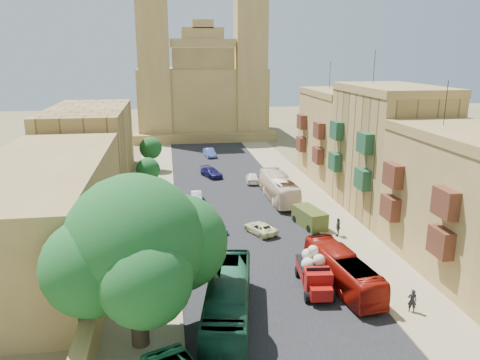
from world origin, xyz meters
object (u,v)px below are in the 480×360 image
object	(u,v)px
street_tree_d	(151,148)
pedestrian_a	(412,301)
ficus_tree	(137,248)
pedestrian_c	(338,227)
bus_red_east	(342,270)
car_cream	(260,228)
olive_pickup	(310,218)
street_tree_a	(137,243)
red_truck	(314,272)
street_tree_c	(148,170)
car_white_a	(197,197)
car_dkblue	(211,172)
bus_cream_east	(279,188)
church	(202,90)
car_blue_b	(210,153)
street_tree_b	(144,195)
bus_green_north	(228,302)
car_blue_a	(217,226)
car_white_b	(252,178)

from	to	relation	value
street_tree_d	pedestrian_a	xyz separation A→B (m)	(18.52, -43.09, -2.57)
ficus_tree	pedestrian_c	size ratio (longest dim) A/B	5.78
bus_red_east	car_cream	size ratio (longest dim) A/B	2.40
olive_pickup	street_tree_a	bearing A→B (deg)	-149.24
red_truck	pedestrian_a	size ratio (longest dim) A/B	3.28
street_tree_c	car_white_a	world-z (taller)	street_tree_c
street_tree_d	car_dkblue	size ratio (longest dim) A/B	1.13
street_tree_a	bus_cream_east	size ratio (longest dim) A/B	0.46
ficus_tree	olive_pickup	bearing A→B (deg)	48.23
church	bus_red_east	bearing A→B (deg)	-85.79
bus_red_east	car_blue_b	world-z (taller)	bus_red_east
street_tree_a	street_tree_b	xyz separation A→B (m)	(0.00, 12.00, 0.13)
bus_green_north	bus_red_east	distance (m)	9.87
bus_red_east	car_cream	bearing A→B (deg)	-77.36
street_tree_c	car_blue_a	bearing A→B (deg)	-63.46
bus_green_north	pedestrian_a	xyz separation A→B (m)	(12.52, -0.44, -0.75)
ficus_tree	red_truck	size ratio (longest dim) A/B	1.93
car_white_b	street_tree_d	bearing A→B (deg)	-27.00
red_truck	car_white_b	world-z (taller)	red_truck
car_white_a	car_cream	xyz separation A→B (m)	(5.47, -11.24, -0.02)
car_white_b	ficus_tree	bearing A→B (deg)	75.80
bus_green_north	car_white_b	size ratio (longest dim) A/B	2.80
ficus_tree	street_tree_b	bearing A→B (deg)	91.70
ficus_tree	church	bearing A→B (deg)	82.81
ficus_tree	car_white_b	xyz separation A→B (m)	(13.11, 34.98, -5.56)
street_tree_d	street_tree_c	bearing A→B (deg)	-90.00
ficus_tree	car_blue_b	bearing A→B (deg)	80.34
street_tree_c	pedestrian_c	size ratio (longest dim) A/B	2.51
street_tree_b	car_white_a	xyz separation A→B (m)	(5.68, 7.81, -2.82)
car_blue_a	car_white_b	world-z (taller)	car_white_b
bus_green_north	car_white_b	bearing A→B (deg)	87.80
car_dkblue	pedestrian_a	world-z (taller)	pedestrian_a
street_tree_a	bus_red_east	size ratio (longest dim) A/B	0.51
olive_pickup	car_white_a	bearing A→B (deg)	137.27
church	street_tree_b	xyz separation A→B (m)	(-10.00, -54.61, -6.12)
street_tree_c	olive_pickup	world-z (taller)	street_tree_c
street_tree_c	pedestrian_c	world-z (taller)	street_tree_c
street_tree_a	bus_green_north	bearing A→B (deg)	-47.97
olive_pickup	bus_green_north	xyz separation A→B (m)	(-10.50, -16.47, 0.71)
car_dkblue	car_blue_a	bearing A→B (deg)	-115.11
ficus_tree	street_tree_c	bearing A→B (deg)	91.06
church	street_tree_b	size ratio (longest dim) A/B	7.16
car_cream	car_white_b	xyz separation A→B (m)	(2.56, 18.41, 0.14)
car_blue_a	pedestrian_a	world-z (taller)	pedestrian_a
bus_green_north	car_white_a	world-z (taller)	bus_green_north
pedestrian_c	car_blue_a	bearing A→B (deg)	-81.95
street_tree_d	bus_red_east	xyz separation A→B (m)	(15.12, -38.90, -2.08)
church	car_cream	world-z (taller)	church
bus_red_east	red_truck	bearing A→B (deg)	-6.32
church	street_tree_a	bearing A→B (deg)	-98.54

